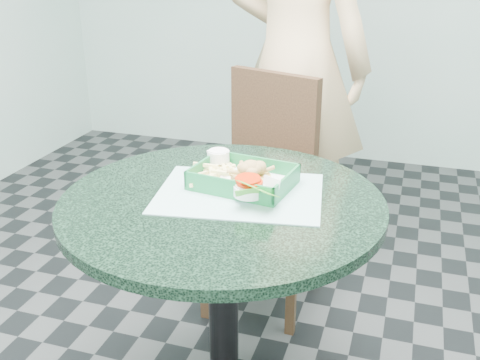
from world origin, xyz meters
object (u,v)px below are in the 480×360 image
(crab_sandwich, at_px, (251,178))
(cafe_table, at_px, (223,260))
(food_basket, at_px, (243,188))
(sauce_ramekin, at_px, (214,163))
(diner_person, at_px, (297,12))
(dining_chair, at_px, (266,176))

(crab_sandwich, bearing_deg, cafe_table, -120.65)
(food_basket, distance_m, sauce_ramekin, 0.13)
(cafe_table, distance_m, crab_sandwich, 0.24)
(diner_person, bearing_deg, sauce_ramekin, 103.30)
(crab_sandwich, xyz_separation_m, sauce_ramekin, (-0.13, 0.06, 0.00))
(food_basket, height_order, sauce_ramekin, sauce_ramekin)
(dining_chair, relative_size, food_basket, 3.55)
(cafe_table, height_order, food_basket, food_basket)
(dining_chair, bearing_deg, sauce_ramekin, -70.91)
(diner_person, relative_size, crab_sandwich, 20.41)
(diner_person, distance_m, sauce_ramekin, 0.98)
(food_basket, bearing_deg, sauce_ramekin, 149.20)
(cafe_table, xyz_separation_m, crab_sandwich, (0.05, 0.09, 0.22))
(cafe_table, xyz_separation_m, food_basket, (0.03, 0.09, 0.19))
(crab_sandwich, height_order, sauce_ramekin, crab_sandwich)
(cafe_table, xyz_separation_m, diner_person, (-0.05, 1.08, 0.55))
(cafe_table, xyz_separation_m, dining_chair, (-0.07, 0.74, -0.05))
(dining_chair, relative_size, crab_sandwich, 8.38)
(sauce_ramekin, bearing_deg, dining_chair, 89.43)
(crab_sandwich, bearing_deg, food_basket, -176.15)
(cafe_table, distance_m, diner_person, 1.21)
(dining_chair, bearing_deg, food_basket, -61.16)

